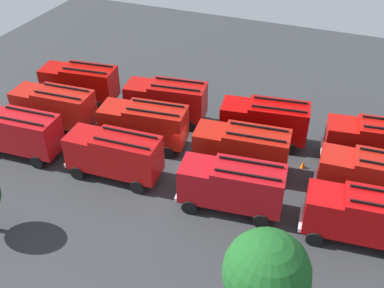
{
  "coord_description": "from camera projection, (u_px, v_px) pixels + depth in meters",
  "views": [
    {
      "loc": [
        -10.56,
        26.7,
        22.19
      ],
      "look_at": [
        0.0,
        0.0,
        1.4
      ],
      "focal_mm": 42.26,
      "sensor_mm": 36.0,
      "label": 1
    }
  ],
  "objects": [
    {
      "name": "ground_plane",
      "position": [
        192.0,
        158.0,
        36.27
      ],
      "size": [
        62.86,
        62.86,
        0.0
      ],
      "primitive_type": "plane",
      "color": "#2D3033"
    },
    {
      "name": "fire_truck_0",
      "position": [
        374.0,
        141.0,
        34.47
      ],
      "size": [
        7.46,
        3.52,
        3.88
      ],
      "rotation": [
        0.0,
        0.0,
        0.13
      ],
      "color": "#B30D09",
      "rests_on": "ground"
    },
    {
      "name": "fire_truck_1",
      "position": [
        265.0,
        120.0,
        36.82
      ],
      "size": [
        7.46,
        3.54,
        3.88
      ],
      "rotation": [
        0.0,
        0.0,
        0.14
      ],
      "color": "#B70504",
      "rests_on": "ground"
    },
    {
      "name": "fire_truck_2",
      "position": [
        166.0,
        100.0,
        39.55
      ],
      "size": [
        7.46,
        3.52,
        3.88
      ],
      "rotation": [
        0.0,
        0.0,
        0.13
      ],
      "color": "#AB0D0A",
      "rests_on": "ground"
    },
    {
      "name": "fire_truck_3",
      "position": [
        80.0,
        82.0,
        42.14
      ],
      "size": [
        7.43,
        3.42,
        3.88
      ],
      "rotation": [
        0.0,
        0.0,
        0.12
      ],
      "color": "#A80804",
      "rests_on": "ground"
    },
    {
      "name": "fire_truck_4",
      "position": [
        371.0,
        176.0,
        31.11
      ],
      "size": [
        7.33,
        3.1,
        3.88
      ],
      "rotation": [
        0.0,
        0.0,
        0.06
      ],
      "color": "#AF160E",
      "rests_on": "ground"
    },
    {
      "name": "fire_truck_5",
      "position": [
        242.0,
        148.0,
        33.74
      ],
      "size": [
        7.4,
        3.32,
        3.88
      ],
      "rotation": [
        0.0,
        0.0,
        0.1
      ],
      "color": "#AB150C",
      "rests_on": "ground"
    },
    {
      "name": "fire_truck_6",
      "position": [
        144.0,
        123.0,
        36.46
      ],
      "size": [
        7.43,
        3.41,
        3.88
      ],
      "rotation": [
        0.0,
        0.0,
        0.11
      ],
      "color": "#AE150C",
      "rests_on": "ground"
    },
    {
      "name": "fire_truck_7",
      "position": [
        54.0,
        106.0,
        38.61
      ],
      "size": [
        7.33,
        3.11,
        3.88
      ],
      "rotation": [
        0.0,
        0.0,
        0.06
      ],
      "color": "#AE160E",
      "rests_on": "ground"
    },
    {
      "name": "fire_truck_8",
      "position": [
        363.0,
        216.0,
        28.01
      ],
      "size": [
        7.4,
        3.32,
        3.88
      ],
      "rotation": [
        0.0,
        0.0,
        0.1
      ],
      "color": "#BB0A0C",
      "rests_on": "ground"
    },
    {
      "name": "fire_truck_9",
      "position": [
        232.0,
        185.0,
        30.35
      ],
      "size": [
        7.43,
        3.4,
        3.88
      ],
      "rotation": [
        0.0,
        0.0,
        0.11
      ],
      "color": "#B10F15",
      "rests_on": "ground"
    },
    {
      "name": "fire_truck_10",
      "position": [
        114.0,
        154.0,
        33.18
      ],
      "size": [
        7.31,
        3.04,
        3.88
      ],
      "rotation": [
        0.0,
        0.0,
        0.05
      ],
      "color": "#AD0D0E",
      "rests_on": "ground"
    },
    {
      "name": "fire_truck_11",
      "position": [
        17.0,
        132.0,
        35.52
      ],
      "size": [
        7.33,
        3.09,
        3.88
      ],
      "rotation": [
        0.0,
        0.0,
        0.06
      ],
      "color": "#B51016",
      "rests_on": "ground"
    },
    {
      "name": "firefighter_0",
      "position": [
        60.0,
        76.0,
        45.77
      ],
      "size": [
        0.36,
        0.48,
        1.72
      ],
      "rotation": [
        0.0,
        0.0,
        5.95
      ],
      "color": "black",
      "rests_on": "ground"
    },
    {
      "name": "tree_0",
      "position": [
        266.0,
        273.0,
        21.63
      ],
      "size": [
        4.32,
        4.32,
        6.69
      ],
      "color": "brown",
      "rests_on": "ground"
    },
    {
      "name": "traffic_cone_0",
      "position": [
        178.0,
        101.0,
        42.92
      ],
      "size": [
        0.44,
        0.44,
        0.63
      ],
      "primitive_type": "cone",
      "color": "#F2600C",
      "rests_on": "ground"
    },
    {
      "name": "traffic_cone_1",
      "position": [
        328.0,
        206.0,
        31.3
      ],
      "size": [
        0.46,
        0.46,
        0.66
      ],
      "primitive_type": "cone",
      "color": "#F2600C",
      "rests_on": "ground"
    },
    {
      "name": "traffic_cone_2",
      "position": [
        303.0,
        165.0,
        35.13
      ],
      "size": [
        0.39,
        0.39,
        0.56
      ],
      "primitive_type": "cone",
      "color": "#F2600C",
      "rests_on": "ground"
    }
  ]
}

